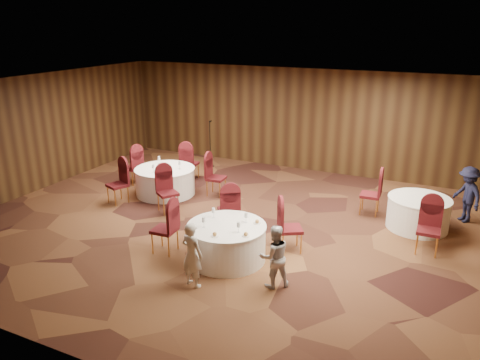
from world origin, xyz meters
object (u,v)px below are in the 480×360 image
at_px(man_c, 467,194).
at_px(table_right, 418,213).
at_px(table_left, 165,181).
at_px(table_main, 227,242).
at_px(woman_b, 274,256).
at_px(woman_a, 192,255).
at_px(mic_stand, 210,153).

bearing_deg(man_c, table_right, -83.83).
bearing_deg(man_c, table_left, -115.00).
xyz_separation_m(table_main, woman_b, (1.22, -0.53, 0.22)).
xyz_separation_m(table_right, man_c, (0.98, 0.89, 0.30)).
height_order(table_left, man_c, man_c).
height_order(table_main, table_left, same).
bearing_deg(table_main, woman_a, -95.16).
bearing_deg(table_main, man_c, 43.93).
bearing_deg(table_right, woman_b, -118.98).
bearing_deg(table_left, man_c, 11.32).
bearing_deg(woman_a, woman_b, -142.99).
distance_m(table_right, mic_stand, 7.01).
bearing_deg(woman_a, mic_stand, -51.62).
bearing_deg(table_right, mic_stand, 161.83).
distance_m(table_left, woman_a, 4.90).
xyz_separation_m(table_main, table_left, (-3.23, 2.62, 0.00)).
bearing_deg(table_main, table_right, 44.35).
relative_size(table_right, man_c, 1.03).
height_order(table_right, man_c, man_c).
relative_size(table_right, mic_stand, 0.92).
xyz_separation_m(table_right, woman_a, (-3.41, -4.38, 0.24)).
xyz_separation_m(table_left, man_c, (7.51, 1.50, 0.30)).
distance_m(mic_stand, man_c, 7.74).
bearing_deg(mic_stand, table_right, -18.17).
height_order(mic_stand, woman_b, mic_stand).
distance_m(table_main, table_right, 4.62).
height_order(table_left, mic_stand, mic_stand).
bearing_deg(mic_stand, man_c, -9.60).
distance_m(woman_a, woman_b, 1.46).
relative_size(table_left, woman_b, 1.39).
bearing_deg(man_c, woman_b, -69.63).
distance_m(table_left, woman_b, 5.46).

